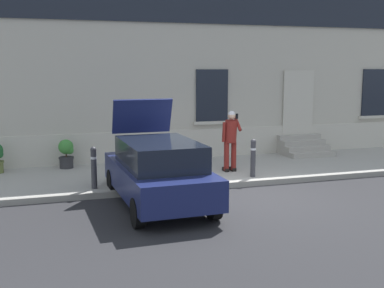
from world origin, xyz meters
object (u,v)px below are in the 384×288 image
Objects in this scene: hatchback_car_navy at (158,171)px; person_on_phone at (231,137)px; bollard_far_left at (94,166)px; planter_charcoal at (66,153)px; bollard_near_person at (253,157)px.

hatchback_car_navy reaches higher than person_on_phone.
bollard_far_left is 0.60× the size of person_on_phone.
hatchback_car_navy is 2.35× the size of person_on_phone.
bollard_far_left is 2.81m from planter_charcoal.
person_on_phone is at bearing -23.57° from planter_charcoal.
bollard_far_left is (-4.27, 0.00, 0.00)m from bollard_near_person.
hatchback_car_navy is at bearing -48.35° from bollard_far_left.
planter_charcoal is at bearing 112.87° from hatchback_car_navy.
bollard_near_person is at bearing -55.46° from person_on_phone.
bollard_near_person and bollard_far_left have the same top height.
planter_charcoal is at bearing 169.24° from person_on_phone.
person_on_phone is at bearing 111.73° from bollard_near_person.
person_on_phone is at bearing 11.77° from bollard_far_left.
bollard_far_left is at bearing 180.00° from bollard_near_person.
hatchback_car_navy is 3.51m from person_on_phone.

